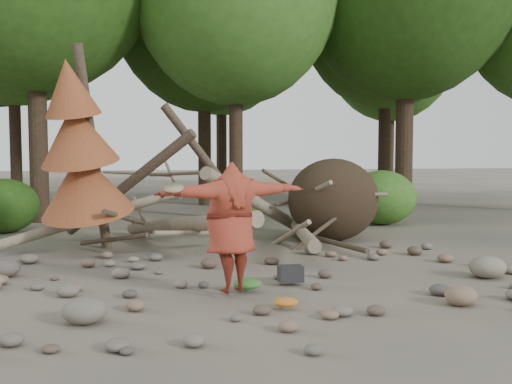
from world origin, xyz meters
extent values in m
plane|color=#514C44|center=(0.00, 0.00, 0.00)|extent=(120.00, 120.00, 0.00)
ellipsoid|color=#332619|center=(2.60, 4.30, 0.99)|extent=(2.20, 1.87, 1.98)
cylinder|color=gray|center=(-1.00, 3.70, 0.55)|extent=(2.61, 5.11, 1.08)
cylinder|color=gray|center=(0.80, 4.20, 0.90)|extent=(3.18, 3.71, 1.90)
cylinder|color=brown|center=(-2.20, 4.60, 1.40)|extent=(3.08, 1.91, 2.49)
cylinder|color=gray|center=(1.60, 3.50, 0.35)|extent=(1.13, 4.98, 0.43)
cylinder|color=brown|center=(-0.30, 4.80, 1.80)|extent=(2.39, 1.03, 2.89)
cylinder|color=gray|center=(-3.00, 4.00, 0.70)|extent=(3.71, 0.86, 1.20)
cylinder|color=#4C3F30|center=(-2.50, 3.50, 0.30)|extent=(1.52, 1.70, 0.49)
cylinder|color=gray|center=(0.20, 4.40, 0.80)|extent=(1.57, 0.85, 0.69)
cylinder|color=#4C3F30|center=(1.80, 4.90, 1.20)|extent=(1.92, 1.25, 1.10)
cylinder|color=gray|center=(-1.20, 4.20, 1.50)|extent=(0.37, 1.42, 0.85)
cylinder|color=#4C3F30|center=(2.20, 3.20, 0.15)|extent=(0.79, 2.54, 0.12)
cylinder|color=gray|center=(-0.80, 3.10, 0.45)|extent=(1.78, 1.11, 0.29)
cylinder|color=#4C3F30|center=(-2.90, 3.80, 2.20)|extent=(0.67, 1.13, 4.35)
cone|color=brown|center=(-3.06, 3.49, 1.50)|extent=(2.06, 2.13, 1.86)
cone|color=brown|center=(-3.16, 3.28, 2.50)|extent=(1.71, 1.78, 1.65)
cone|color=brown|center=(-3.26, 3.09, 3.40)|extent=(1.23, 1.30, 1.41)
cylinder|color=#38281C|center=(-5.00, 9.50, 4.48)|extent=(0.56, 0.56, 8.96)
cylinder|color=#38281C|center=(1.00, 9.20, 3.57)|extent=(0.44, 0.44, 7.14)
cylinder|color=#38281C|center=(7.00, 9.80, 4.72)|extent=(0.60, 0.60, 9.45)
cylinder|color=#38281C|center=(-6.50, 13.50, 3.78)|extent=(0.42, 0.42, 7.56)
cylinder|color=#38281C|center=(0.50, 14.20, 4.27)|extent=(0.52, 0.52, 8.54)
cylinder|color=#38281C|center=(8.00, 13.80, 4.06)|extent=(0.50, 0.50, 8.12)
ellipsoid|color=#32621C|center=(8.00, 13.80, 8.35)|extent=(7.42, 7.42, 8.91)
cylinder|color=#38281C|center=(2.00, 20.50, 4.38)|extent=(0.54, 0.54, 8.75)
ellipsoid|color=#3E7424|center=(2.00, 20.50, 9.00)|extent=(8.00, 8.00, 10.00)
cylinder|color=#38281C|center=(11.00, 20.00, 3.92)|extent=(0.46, 0.46, 7.84)
ellipsoid|color=#32621C|center=(11.00, 20.00, 8.06)|extent=(7.17, 7.17, 8.60)
ellipsoid|color=#264D14|center=(-5.50, 7.20, 0.72)|extent=(1.80, 1.80, 1.44)
ellipsoid|color=#32621C|center=(0.80, 7.80, 0.56)|extent=(1.40, 1.40, 1.12)
ellipsoid|color=#3E7424|center=(5.00, 7.00, 0.80)|extent=(2.00, 2.00, 1.60)
imported|color=maroon|center=(-0.58, -0.53, 1.04)|extent=(2.43, 1.25, 1.91)
cylinder|color=#8D7B59|center=(-1.43, -1.05, 1.65)|extent=(0.32, 0.30, 0.14)
cube|color=black|center=(0.46, 0.02, 0.13)|extent=(0.39, 0.26, 0.26)
ellipsoid|color=#376F2C|center=(-0.30, -0.31, 0.08)|extent=(0.44, 0.37, 0.17)
ellipsoid|color=#B4681F|center=(0.04, -1.37, 0.06)|extent=(0.34, 0.28, 0.12)
ellipsoid|color=#6A6358|center=(-2.56, -1.49, 0.17)|extent=(0.56, 0.50, 0.33)
ellipsoid|color=#7F684F|center=(2.49, -1.60, 0.14)|extent=(0.46, 0.41, 0.27)
ellipsoid|color=gray|center=(3.87, -0.09, 0.19)|extent=(0.63, 0.56, 0.38)
ellipsoid|color=#5E554F|center=(-4.18, 1.51, 0.15)|extent=(0.50, 0.45, 0.30)
camera|label=1|loc=(-1.77, -8.71, 2.13)|focal=40.00mm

